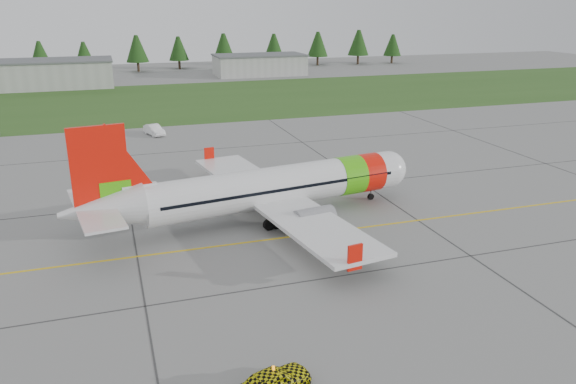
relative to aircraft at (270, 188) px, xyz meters
name	(u,v)px	position (x,y,z in m)	size (l,w,h in m)	color
ground	(354,274)	(2.67, -12.91, -2.90)	(320.00, 320.00, 0.00)	gray
aircraft	(270,188)	(0.00, 0.00, 0.00)	(33.03, 30.76, 10.04)	silver
follow_me_car	(273,358)	(-6.77, -23.77, -0.84)	(1.65, 1.40, 4.11)	#EFEB0D
service_van	(153,119)	(-6.98, 38.37, -0.51)	(1.66, 1.57, 4.76)	white
grass_strip	(188,100)	(2.67, 69.09, -2.88)	(320.00, 50.00, 0.03)	#30561E
taxi_guideline	(316,233)	(2.67, -4.91, -2.88)	(120.00, 0.25, 0.02)	gold
hangar_west	(41,75)	(-27.33, 97.09, 0.10)	(32.00, 14.00, 6.00)	#A8A8A3
hangar_east	(259,65)	(27.67, 105.09, -0.30)	(24.00, 12.00, 5.20)	#A8A8A3
treeline	(159,53)	(2.67, 125.09, 2.10)	(160.00, 8.00, 10.00)	#1C3F14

